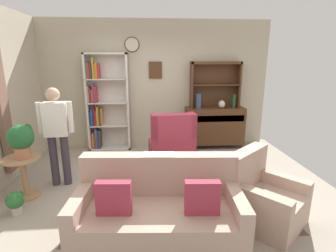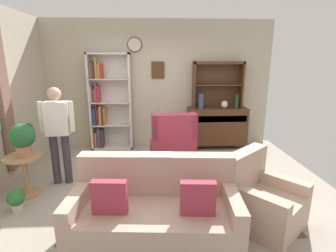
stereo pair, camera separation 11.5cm
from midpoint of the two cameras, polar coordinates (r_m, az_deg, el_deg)
The scene contains 18 objects.
ground_plane at distance 4.20m, azimuth -0.45°, elevation -13.52°, with size 5.40×4.60×0.02m, color #9E9384.
wall_back at distance 5.86m, azimuth -1.43°, elevation 9.09°, with size 5.00×0.09×2.80m.
area_rug at distance 3.94m, azimuth 2.76°, elevation -15.31°, with size 2.83×1.97×0.01m, color brown.
bookshelf at distance 5.81m, azimuth -12.87°, elevation 4.88°, with size 0.90×0.30×2.10m.
sideboard at distance 5.92m, azimuth 11.27°, elevation 0.06°, with size 1.30×0.45×0.92m.
sideboard_hutch at distance 5.86m, azimuth 11.53°, elevation 10.32°, with size 1.10×0.26×1.00m.
vase_tall at distance 5.65m, azimuth 7.90°, elevation 5.42°, with size 0.11×0.11×0.32m, color #33476B.
vase_round at distance 5.79m, azimuth 12.92°, elevation 4.66°, with size 0.15×0.15×0.17m, color beige.
bottle_wine at distance 5.84m, azimuth 15.49°, elevation 5.25°, with size 0.07×0.07×0.31m, color #194223.
couch_floral at distance 3.02m, azimuth -1.73°, elevation -18.65°, with size 1.86×0.98×0.90m.
armchair_floral at distance 3.47m, azimuth 20.96°, elevation -15.33°, with size 1.08×1.08×0.88m.
wingback_chair at distance 4.80m, azimuth 1.72°, elevation -4.68°, with size 0.84×0.86×1.05m.
plant_stand at distance 4.33m, azimuth -28.44°, elevation -8.75°, with size 0.52×0.52×0.62m.
potted_plant_large at distance 4.13m, azimuth -28.77°, elevation -2.28°, with size 0.35×0.35×0.48m.
potted_plant_small at distance 4.03m, azimuth -29.90°, elevation -13.83°, with size 0.22×0.22×0.30m.
person_reading at distance 4.34m, azimuth -22.49°, elevation -0.67°, with size 0.52×0.22×1.56m.
coffee_table at distance 3.86m, azimuth -2.04°, elevation -10.13°, with size 0.80×0.50×0.42m.
book_stack at distance 3.87m, azimuth -1.91°, elevation -8.16°, with size 0.20×0.16×0.10m.
Camera 2 is at (-0.10, -3.70, 1.97)m, focal length 27.55 mm.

